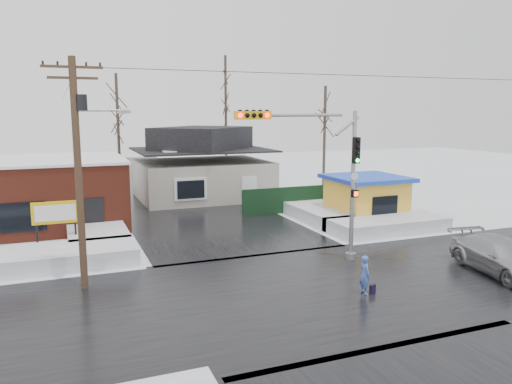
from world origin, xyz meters
name	(u,v)px	position (x,y,z in m)	size (l,w,h in m)	color
ground	(304,291)	(0.00, 0.00, 0.00)	(120.00, 120.00, 0.00)	white
road_ns	(304,291)	(0.00, 0.00, 0.01)	(10.00, 120.00, 0.02)	black
road_ew	(304,291)	(0.00, 0.00, 0.01)	(120.00, 10.00, 0.02)	black
snowbank_nw	(57,257)	(-9.00, 7.00, 0.40)	(7.00, 3.00, 0.80)	white
snowbank_ne	(387,225)	(9.00, 7.00, 0.40)	(7.00, 3.00, 0.80)	white
snowbank_nside_w	(95,229)	(-7.00, 12.00, 0.40)	(3.00, 8.00, 0.80)	white
snowbank_nside_e	(316,211)	(7.00, 12.00, 0.40)	(3.00, 8.00, 0.80)	white
traffic_signal	(324,166)	(2.43, 2.97, 4.54)	(6.05, 0.68, 7.00)	gray
utility_pole	(80,160)	(-7.93, 3.50, 5.11)	(3.15, 0.44, 9.00)	#382619
brick_building	(20,193)	(-11.00, 15.99, 2.08)	(12.20, 8.20, 4.12)	maroon
marquee_sign	(55,214)	(-9.00, 9.49, 1.92)	(2.20, 0.21, 2.55)	black
house	(202,166)	(2.00, 22.00, 2.62)	(10.40, 8.40, 5.76)	#B6B2A5
kiosk	(366,198)	(9.50, 9.99, 1.46)	(4.60, 4.60, 2.88)	yellow
fence	(296,199)	(6.50, 14.00, 0.90)	(8.00, 0.12, 1.80)	black
tree_far_left	(117,99)	(-4.00, 26.00, 7.95)	(3.00, 3.00, 10.00)	#332821
tree_far_mid	(226,83)	(6.00, 28.00, 9.54)	(3.00, 3.00, 12.00)	#332821
tree_far_right	(325,109)	(12.00, 20.00, 7.16)	(3.00, 3.00, 9.00)	#332821
pedestrian	(365,275)	(2.00, -1.15, 0.76)	(0.55, 0.36, 1.52)	#4261B9
car	(501,257)	(8.85, -1.25, 0.76)	(2.14, 5.25, 1.52)	#ABADB2
shopping_bag	(373,290)	(2.30, -1.27, 0.17)	(0.28, 0.12, 0.35)	black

